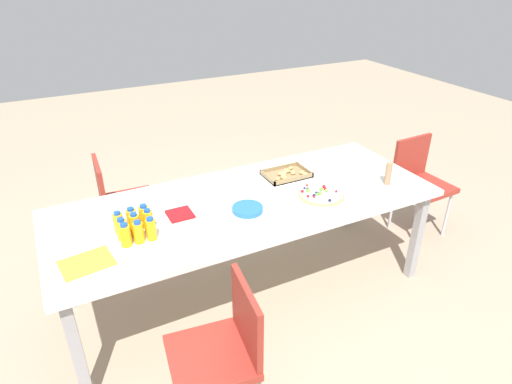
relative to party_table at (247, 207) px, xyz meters
The scene contains 20 objects.
ground_plane 0.70m from the party_table, ahead, with size 12.00×12.00×0.00m, color tan.
party_table is the anchor object (origin of this frame).
chair_near_left 1.01m from the party_table, 122.41° to the right, with size 0.45×0.45×0.83m.
chair_end 1.67m from the party_table, ahead, with size 0.42×0.42×0.83m.
chair_far_left 1.12m from the party_table, 127.80° to the left, with size 0.42×0.42×0.83m.
juice_bottle_0 0.83m from the party_table, 169.07° to the right, with size 0.06×0.06×0.14m.
juice_bottle_1 0.76m from the party_table, 168.01° to the right, with size 0.06×0.06×0.14m.
juice_bottle_2 0.70m from the party_table, 166.64° to the right, with size 0.06×0.06×0.14m.
juice_bottle_3 0.83m from the party_table, behind, with size 0.06×0.06×0.13m.
juice_bottle_4 0.75m from the party_table, behind, with size 0.06×0.06×0.14m.
juice_bottle_5 0.68m from the party_table, behind, with size 0.06×0.06×0.15m.
juice_bottle_6 0.82m from the party_table, behind, with size 0.06×0.06×0.13m.
juice_bottle_7 0.75m from the party_table, behind, with size 0.06×0.06×0.14m.
juice_bottle_8 0.68m from the party_table, behind, with size 0.06×0.06×0.14m.
fruit_pizza 0.50m from the party_table, 19.85° to the right, with size 0.31×0.31×0.05m.
snack_tray 0.46m from the party_table, 24.70° to the left, with size 0.32×0.22×0.04m.
plate_stack 0.16m from the party_table, 114.20° to the right, with size 0.19×0.19×0.03m.
napkin_stack 0.45m from the party_table, behind, with size 0.15×0.15×0.01m, color red.
cardboard_tube 1.01m from the party_table, 13.76° to the right, with size 0.04×0.04×0.16m, color #9E7A56.
paper_folder 1.06m from the party_table, 167.64° to the right, with size 0.26×0.20×0.01m, color yellow.
Camera 1 is at (-1.08, -2.25, 2.16)m, focal length 30.91 mm.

